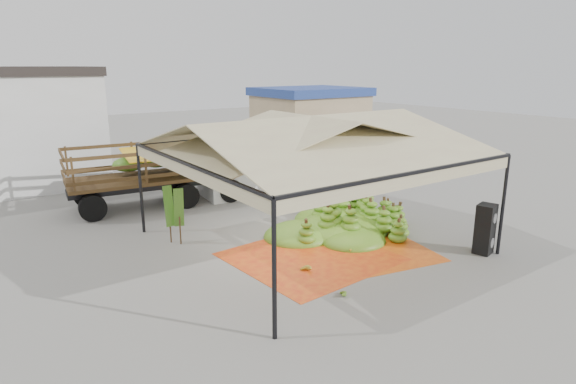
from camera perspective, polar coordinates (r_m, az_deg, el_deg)
ground at (r=15.42m, az=2.61°, el=-5.96°), size 90.00×90.00×0.00m
canopy_tent at (r=14.58m, az=2.76°, el=6.26°), size 8.10×8.10×4.00m
building_tan at (r=31.01m, az=2.63°, el=8.53°), size 6.30×5.30×4.10m
tarp_left at (r=14.29m, az=2.69°, el=-7.66°), size 4.57×4.38×0.01m
tarp_right at (r=15.09m, az=9.07°, el=-6.60°), size 4.21×4.34×0.01m
banana_heap at (r=16.41m, az=6.48°, el=-2.55°), size 6.39×5.62×1.19m
hand_yellow_a at (r=14.71m, az=7.00°, el=-6.73°), size 0.45×0.39×0.18m
hand_yellow_b at (r=13.27m, az=2.04°, el=-9.04°), size 0.56×0.52×0.21m
hand_red_a at (r=16.67m, az=12.56°, el=-4.31°), size 0.49×0.41×0.21m
hand_red_b at (r=17.03m, az=13.44°, el=-3.93°), size 0.63×0.59×0.23m
hand_green at (r=12.05m, az=6.23°, el=-11.79°), size 0.49×0.46×0.17m
hanging_bunches at (r=16.10m, az=0.65°, el=4.64°), size 4.74×0.24×0.20m
speaker_stack at (r=15.46m, az=22.31°, el=-4.08°), size 0.65×0.60×1.51m
banana_leaves at (r=15.56m, az=-12.42°, el=-6.12°), size 0.96×1.36×3.70m
vendor at (r=18.88m, az=0.34°, el=1.04°), size 0.74×0.51×1.94m
truck_left at (r=20.00m, az=-13.82°, el=3.05°), size 7.47×3.28×2.49m
truck_right at (r=25.26m, az=3.81°, el=5.62°), size 7.17×4.07×2.33m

